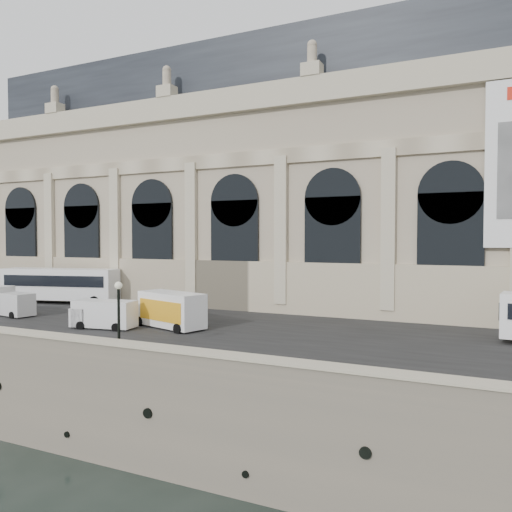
{
  "coord_description": "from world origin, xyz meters",
  "views": [
    {
      "loc": [
        18.88,
        -22.07,
        13.21
      ],
      "look_at": [
        -1.71,
        22.0,
        11.51
      ],
      "focal_mm": 35.0,
      "sensor_mm": 36.0,
      "label": 1
    }
  ],
  "objects": [
    {
      "name": "street",
      "position": [
        0.0,
        14.0,
        6.03
      ],
      "size": [
        160.0,
        24.0,
        0.06
      ],
      "primitive_type": "cube",
      "color": "#2D2D2D",
      "rests_on": "quay"
    },
    {
      "name": "parapet",
      "position": [
        0.0,
        0.6,
        6.62
      ],
      "size": [
        160.0,
        1.4,
        1.21
      ],
      "color": "gray",
      "rests_on": "quay"
    },
    {
      "name": "ground",
      "position": [
        0.0,
        0.0,
        0.0
      ],
      "size": [
        260.0,
        260.0,
        0.0
      ],
      "primitive_type": "plane",
      "color": "black",
      "rests_on": "ground"
    },
    {
      "name": "museum",
      "position": [
        -5.98,
        30.86,
        19.72
      ],
      "size": [
        69.0,
        18.7,
        29.1
      ],
      "color": "#BFB093",
      "rests_on": "quay"
    },
    {
      "name": "bus_left",
      "position": [
        -24.17,
        18.69,
        8.17
      ],
      "size": [
        13.41,
        5.63,
        3.87
      ],
      "color": "white",
      "rests_on": "quay"
    },
    {
      "name": "quay",
      "position": [
        0.0,
        35.0,
        3.0
      ],
      "size": [
        160.0,
        70.0,
        6.0
      ],
      "primitive_type": "cube",
      "color": "gray",
      "rests_on": "ground"
    },
    {
      "name": "box_truck",
      "position": [
        -4.45,
        11.16,
        7.46
      ],
      "size": [
        7.57,
        4.35,
        2.91
      ],
      "color": "white",
      "rests_on": "quay"
    },
    {
      "name": "van_b",
      "position": [
        -21.4,
        10.1,
        7.12
      ],
      "size": [
        5.17,
        2.62,
        2.2
      ],
      "color": "silver",
      "rests_on": "quay"
    },
    {
      "name": "lamp_right",
      "position": [
        -1.47,
        1.74,
        8.29
      ],
      "size": [
        0.47,
        0.47,
        4.6
      ],
      "color": "black",
      "rests_on": "quay"
    },
    {
      "name": "van_c",
      "position": [
        -9.12,
        8.61,
        7.17
      ],
      "size": [
        5.37,
        2.76,
        2.28
      ],
      "color": "white",
      "rests_on": "quay"
    }
  ]
}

